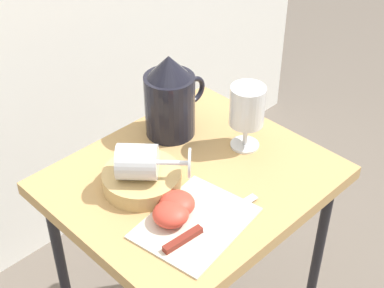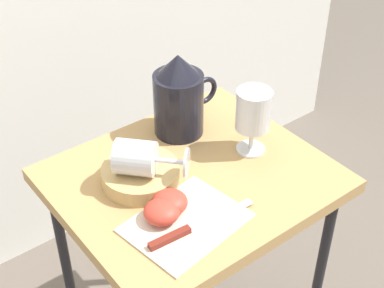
{
  "view_description": "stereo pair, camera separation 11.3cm",
  "coord_description": "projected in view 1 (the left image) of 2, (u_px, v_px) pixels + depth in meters",
  "views": [
    {
      "loc": [
        -0.64,
        -0.64,
        1.43
      ],
      "look_at": [
        0.0,
        0.0,
        0.75
      ],
      "focal_mm": 53.32,
      "sensor_mm": 36.0,
      "label": 1
    },
    {
      "loc": [
        -0.55,
        -0.72,
        1.43
      ],
      "look_at": [
        0.0,
        0.0,
        0.75
      ],
      "focal_mm": 53.32,
      "sensor_mm": 36.0,
      "label": 2
    }
  ],
  "objects": [
    {
      "name": "knife",
      "position": [
        198.0,
        230.0,
        1.04
      ],
      "size": [
        0.23,
        0.03,
        0.01
      ],
      "color": "silver",
      "rests_on": "linen_napkin"
    },
    {
      "name": "pitcher",
      "position": [
        170.0,
        103.0,
        1.26
      ],
      "size": [
        0.16,
        0.11,
        0.19
      ],
      "color": "black",
      "rests_on": "table"
    },
    {
      "name": "apple_half_left",
      "position": [
        171.0,
        214.0,
        1.05
      ],
      "size": [
        0.07,
        0.07,
        0.04
      ],
      "primitive_type": "ellipsoid",
      "color": "#CC3D2D",
      "rests_on": "linen_napkin"
    },
    {
      "name": "linen_napkin",
      "position": [
        195.0,
        223.0,
        1.07
      ],
      "size": [
        0.24,
        0.19,
        0.0
      ],
      "primitive_type": "cube",
      "rotation": [
        0.0,
        0.0,
        0.15
      ],
      "color": "beige",
      "rests_on": "table"
    },
    {
      "name": "basket_tray",
      "position": [
        142.0,
        179.0,
        1.14
      ],
      "size": [
        0.16,
        0.16,
        0.03
      ],
      "primitive_type": "cylinder",
      "color": "tan",
      "rests_on": "table"
    },
    {
      "name": "wine_glass_tipped_near",
      "position": [
        140.0,
        162.0,
        1.1
      ],
      "size": [
        0.15,
        0.15,
        0.07
      ],
      "color": "silver",
      "rests_on": "basket_tray"
    },
    {
      "name": "apple_half_right",
      "position": [
        177.0,
        204.0,
        1.08
      ],
      "size": [
        0.07,
        0.07,
        0.04
      ],
      "primitive_type": "ellipsoid",
      "color": "#CC3D2D",
      "rests_on": "linen_napkin"
    },
    {
      "name": "wine_glass_upright",
      "position": [
        247.0,
        109.0,
        1.2
      ],
      "size": [
        0.08,
        0.08,
        0.15
      ],
      "color": "silver",
      "rests_on": "table"
    },
    {
      "name": "table",
      "position": [
        192.0,
        199.0,
        1.22
      ],
      "size": [
        0.54,
        0.47,
        0.67
      ],
      "color": "tan",
      "rests_on": "ground_plane"
    }
  ]
}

